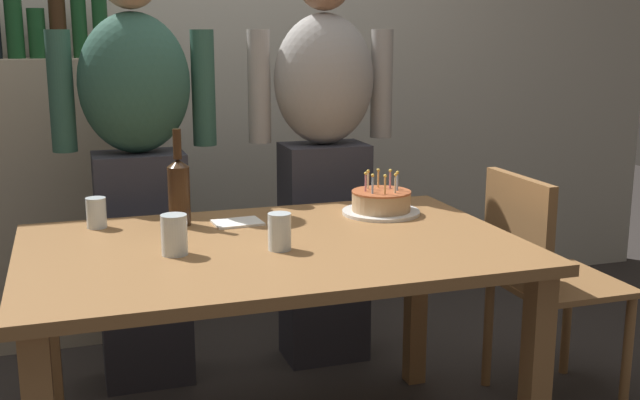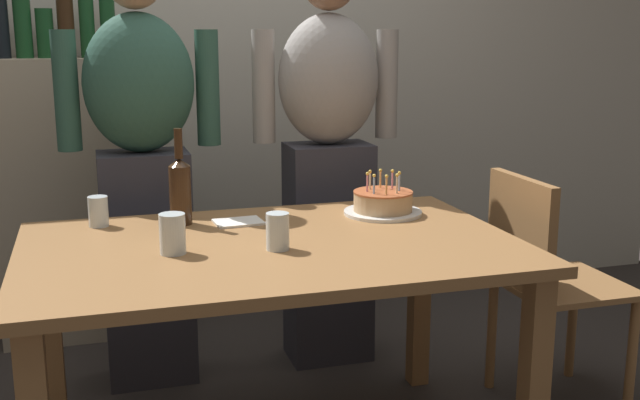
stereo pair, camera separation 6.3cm
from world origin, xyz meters
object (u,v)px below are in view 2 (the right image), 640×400
object	(u,v)px
water_glass_side	(173,234)
dining_chair	(542,273)
birthday_cake	(383,203)
person_man_bearded	(143,164)
water_glass_far	(278,231)
person_woman_cardigan	(329,155)
napkin_stack	(239,222)
water_glass_near	(98,211)
wine_bottle	(180,189)

from	to	relation	value
water_glass_side	dining_chair	size ratio (longest dim) A/B	0.14
birthday_cake	person_man_bearded	bearing A→B (deg)	147.26
water_glass_far	person_woman_cardigan	world-z (taller)	person_woman_cardigan
water_glass_far	person_man_bearded	distance (m)	0.90
birthday_cake	napkin_stack	world-z (taller)	birthday_cake
person_woman_cardigan	water_glass_near	bearing A→B (deg)	23.40
water_glass_near	water_glass_far	distance (m)	0.66
water_glass_near	person_woman_cardigan	distance (m)	1.00
water_glass_near	water_glass_side	distance (m)	0.44
birthday_cake	napkin_stack	bearing A→B (deg)	178.30
person_man_bearded	person_woman_cardigan	world-z (taller)	same
wine_bottle	water_glass_near	bearing A→B (deg)	169.64
water_glass_side	napkin_stack	world-z (taller)	water_glass_side
water_glass_near	person_woman_cardigan	bearing A→B (deg)	23.40
birthday_cake	napkin_stack	size ratio (longest dim) A/B	1.74
water_glass_far	water_glass_side	size ratio (longest dim) A/B	0.93
person_man_bearded	person_woman_cardigan	xyz separation A→B (m)	(0.74, 0.00, 0.00)
birthday_cake	water_glass_far	bearing A→B (deg)	-144.29
water_glass_near	napkin_stack	size ratio (longest dim) A/B	0.64
birthday_cake	water_glass_far	distance (m)	0.57
napkin_stack	dining_chair	size ratio (longest dim) A/B	0.18
birthday_cake	wine_bottle	xyz separation A→B (m)	(-0.70, 0.06, 0.08)
birthday_cake	person_woman_cardigan	bearing A→B (deg)	94.94
wine_bottle	person_man_bearded	size ratio (longest dim) A/B	0.19
birthday_cake	water_glass_far	world-z (taller)	birthday_cake
wine_bottle	person_woman_cardigan	world-z (taller)	person_woman_cardigan
napkin_stack	person_man_bearded	size ratio (longest dim) A/B	0.09
person_woman_cardigan	napkin_stack	bearing A→B (deg)	46.26
water_glass_side	wine_bottle	distance (m)	0.36
water_glass_side	dining_chair	bearing A→B (deg)	6.11
birthday_cake	water_glass_near	world-z (taller)	birthday_cake
person_man_bearded	water_glass_side	bearing A→B (deg)	91.70
water_glass_side	wine_bottle	xyz separation A→B (m)	(0.06, 0.34, 0.06)
dining_chair	water_glass_side	bearing A→B (deg)	96.11
napkin_stack	person_woman_cardigan	world-z (taller)	person_woman_cardigan
person_man_bearded	person_woman_cardigan	bearing A→B (deg)	-180.00
water_glass_side	person_woman_cardigan	distance (m)	1.07
water_glass_near	dining_chair	xyz separation A→B (m)	(1.52, -0.25, -0.27)
water_glass_far	napkin_stack	distance (m)	0.35
water_glass_near	person_man_bearded	world-z (taller)	person_man_bearded
wine_bottle	person_man_bearded	bearing A→B (deg)	101.18
person_woman_cardigan	dining_chair	distance (m)	0.96
water_glass_far	person_woman_cardigan	xyz separation A→B (m)	(0.42, 0.83, 0.08)
napkin_stack	person_woman_cardigan	xyz separation A→B (m)	(0.47, 0.49, 0.13)
wine_bottle	dining_chair	world-z (taller)	wine_bottle
dining_chair	water_glass_far	bearing A→B (deg)	100.37
napkin_stack	person_man_bearded	bearing A→B (deg)	119.14
dining_chair	water_glass_near	bearing A→B (deg)	80.66
person_man_bearded	dining_chair	xyz separation A→B (m)	(1.35, -0.65, -0.36)
water_glass_side	napkin_stack	distance (m)	0.39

